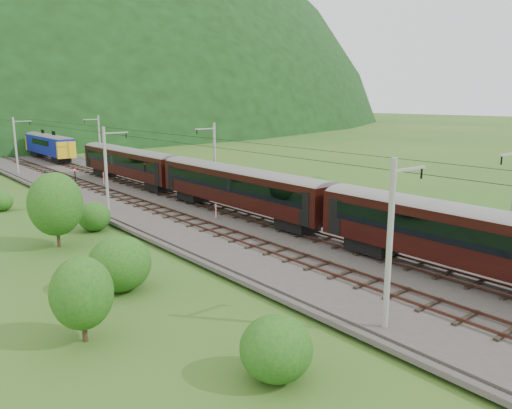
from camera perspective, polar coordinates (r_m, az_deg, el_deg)
ground at (r=29.97m, az=21.65°, el=-10.09°), size 600.00×600.00×0.00m
railbed at (r=35.44m, az=7.44°, el=-5.66°), size 14.00×220.00×0.30m
track_left at (r=33.75m, az=4.63°, el=-6.12°), size 2.40×220.00×0.27m
track_right at (r=37.09m, az=10.01°, el=-4.59°), size 2.40×220.00×0.27m
catenary_left at (r=49.15m, az=-16.70°, el=4.08°), size 2.54×192.28×8.00m
catenary_right at (r=54.96m, az=-4.82°, el=5.33°), size 2.54×192.28×8.00m
overhead_wires at (r=34.00m, az=7.75°, el=5.57°), size 4.83×198.00×0.03m
train at (r=30.69m, az=25.45°, el=-2.95°), size 2.99×166.10×5.20m
hazard_post_near at (r=65.48m, az=-17.01°, el=2.89°), size 0.17×0.17×1.55m
hazard_post_far at (r=44.87m, az=-4.61°, el=-0.77°), size 0.14×0.14×1.31m
signal at (r=64.77m, az=-19.97°, el=3.04°), size 0.24×0.24×2.17m
vegetation_left at (r=23.03m, az=-9.62°, el=-9.19°), size 13.26×142.09×6.71m
vegetation_right at (r=42.85m, az=23.62°, el=-1.85°), size 5.38×88.36×2.88m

